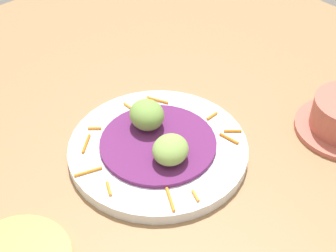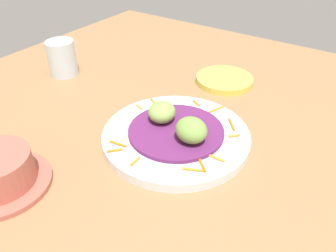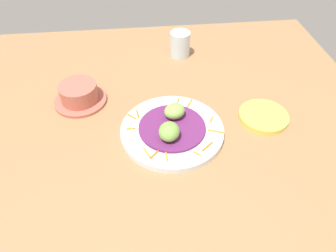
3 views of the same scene
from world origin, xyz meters
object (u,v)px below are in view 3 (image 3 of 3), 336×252
object	(u,v)px
side_plate_small	(263,116)
guac_scoop_left	(174,111)
main_plate	(172,131)
water_glass	(180,44)
guac_scoop_center	(169,131)
terracotta_bowl	(79,94)

from	to	relation	value
side_plate_small	guac_scoop_left	bearing A→B (deg)	177.91
guac_scoop_left	main_plate	bearing A→B (deg)	-106.57
side_plate_small	water_glass	xyz separation A→B (cm)	(-16.98, 32.51, 3.28)
guac_scoop_center	guac_scoop_left	bearing A→B (deg)	73.43
water_glass	side_plate_small	bearing A→B (deg)	-62.42
terracotta_bowl	water_glass	xyz separation A→B (cm)	(29.86, 20.52, 1.53)
guac_scoop_left	guac_scoop_center	bearing A→B (deg)	-106.57
water_glass	main_plate	bearing A→B (deg)	-100.96
guac_scoop_left	guac_scoop_center	distance (cm)	7.44
guac_scoop_center	side_plate_small	size ratio (longest dim) A/B	0.43
main_plate	water_glass	size ratio (longest dim) A/B	3.15
main_plate	side_plate_small	xyz separation A→B (cm)	(23.80, 2.73, -0.13)
terracotta_bowl	side_plate_small	bearing A→B (deg)	-14.36
side_plate_small	water_glass	distance (cm)	36.82
guac_scoop_center	side_plate_small	distance (cm)	25.89
main_plate	terracotta_bowl	xyz separation A→B (cm)	(-23.04, 14.72, 1.62)
guac_scoop_center	terracotta_bowl	bearing A→B (deg)	140.25
guac_scoop_center	terracotta_bowl	distance (cm)	28.65
main_plate	guac_scoop_center	size ratio (longest dim) A/B	4.64
guac_scoop_left	terracotta_bowl	xyz separation A→B (cm)	(-24.10, 11.16, -1.50)
main_plate	side_plate_small	size ratio (longest dim) A/B	2.00
main_plate	water_glass	world-z (taller)	water_glass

